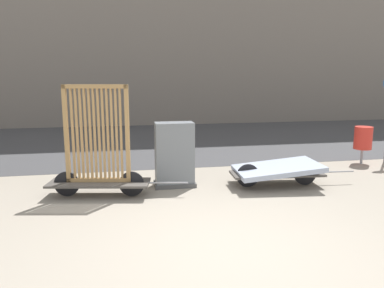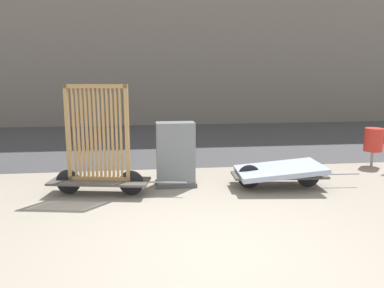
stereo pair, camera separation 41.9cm
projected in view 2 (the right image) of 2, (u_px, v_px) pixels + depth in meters
The scene contains 6 objects.
ground_plane at pixel (218, 252), 4.61m from camera, with size 60.00×60.00×0.00m, color gray.
road_strip at pixel (171, 140), 12.64m from camera, with size 56.00×7.95×0.01m.
bike_cart_with_bedframe at pixel (99, 156), 6.73m from camera, with size 2.51×0.90×1.99m.
bike_cart_with_mattress at pixel (279, 171), 7.22m from camera, with size 2.51×1.17×0.47m.
utility_cabinet at pixel (176, 157), 7.29m from camera, with size 0.80×0.45×1.26m.
trash_bin at pixel (374, 140), 8.88m from camera, with size 0.42×0.42×0.92m.
Camera 2 is at (-0.86, -4.23, 2.14)m, focal length 35.00 mm.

